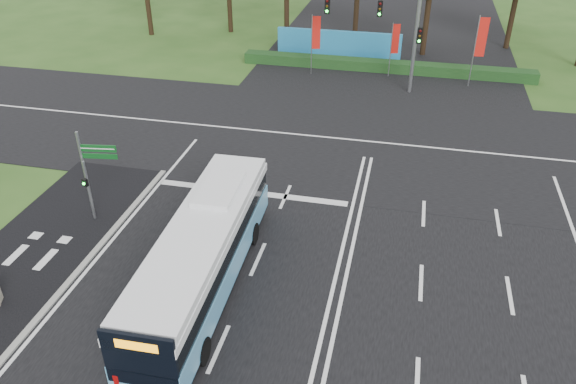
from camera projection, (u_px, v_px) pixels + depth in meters
The scene contains 14 objects.
ground at pixel (337, 271), 22.52m from camera, with size 120.00×120.00×0.00m, color #2B4F1A.
road_main at pixel (337, 271), 22.51m from camera, with size 20.00×120.00×0.04m, color black.
road_cross at pixel (368, 142), 32.50m from camera, with size 120.00×14.00×0.05m, color black.
bike_path at pixel (16, 273), 22.38m from camera, with size 5.00×18.00×0.06m, color black.
kerb_strip at pixel (70, 281), 21.91m from camera, with size 0.25×18.00×0.12m, color gray.
city_bus at pixel (203, 255), 20.83m from camera, with size 2.64×11.22×3.20m.
pedestrian_signal at pixel (88, 189), 24.80m from camera, with size 0.28×0.40×3.00m.
street_sign at pixel (91, 165), 24.52m from camera, with size 1.65×0.33×4.27m.
banner_flag_left at pixel (315, 36), 40.82m from camera, with size 0.64×0.19×4.43m.
banner_flag_mid at pixel (394, 42), 40.58m from camera, with size 0.57×0.22×3.98m.
banner_flag_right at pixel (480, 42), 38.45m from camera, with size 0.74×0.14×5.00m.
traffic_light_gantry at pixel (390, 23), 37.12m from camera, with size 8.41×0.28×7.00m.
hedge at pixel (385, 66), 42.71m from camera, with size 22.00×1.20×0.80m, color #133515.
blue_hoarding at pixel (339, 44), 45.19m from camera, with size 10.00×0.30×2.20m, color #217EB7.
Camera 1 is at (1.98, -17.58, 14.44)m, focal length 35.00 mm.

